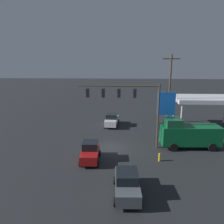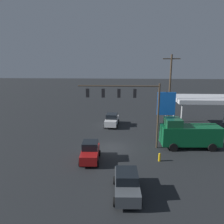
# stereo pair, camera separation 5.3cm
# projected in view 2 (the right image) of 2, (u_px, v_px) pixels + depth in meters

# --- Properties ---
(ground_plane) EXTENTS (200.00, 200.00, 0.00)m
(ground_plane) POSITION_uv_depth(u_px,v_px,m) (111.00, 148.00, 25.95)
(ground_plane) COLOR black
(traffic_signal_assembly) EXTENTS (9.28, 0.43, 7.62)m
(traffic_signal_assembly) POSITION_uv_depth(u_px,v_px,m) (127.00, 99.00, 24.81)
(traffic_signal_assembly) COLOR #473828
(traffic_signal_assembly) RESTS_ON ground
(utility_pole) EXTENTS (2.40, 0.26, 10.93)m
(utility_pole) POSITION_uv_depth(u_px,v_px,m) (170.00, 92.00, 31.17)
(utility_pole) COLOR #473828
(utility_pole) RESTS_ON ground
(gas_station_canopy) EXTENTS (9.41, 6.13, 4.72)m
(gas_station_canopy) POSITION_uv_depth(u_px,v_px,m) (206.00, 99.00, 33.07)
(gas_station_canopy) COLOR silver
(gas_station_canopy) RESTS_ON ground
(price_sign) EXTENTS (2.34, 0.27, 6.11)m
(price_sign) POSITION_uv_depth(u_px,v_px,m) (166.00, 106.00, 28.60)
(price_sign) COLOR silver
(price_sign) RESTS_ON ground
(sedan_waiting) EXTENTS (2.28, 4.51, 1.93)m
(sedan_waiting) POSITION_uv_depth(u_px,v_px,m) (112.00, 120.00, 34.47)
(sedan_waiting) COLOR silver
(sedan_waiting) RESTS_ON ground
(sedan_far) EXTENTS (2.21, 4.47, 1.93)m
(sedan_far) POSITION_uv_depth(u_px,v_px,m) (127.00, 183.00, 16.72)
(sedan_far) COLOR #474C51
(sedan_far) RESTS_ON ground
(delivery_truck) EXTENTS (6.91, 2.83, 3.58)m
(delivery_truck) POSITION_uv_depth(u_px,v_px,m) (189.00, 134.00, 25.60)
(delivery_truck) COLOR #0C592D
(delivery_truck) RESTS_ON ground
(hatchback_crossing) EXTENTS (2.10, 3.88, 1.97)m
(hatchback_crossing) POSITION_uv_depth(u_px,v_px,m) (90.00, 152.00, 22.45)
(hatchback_crossing) COLOR maroon
(hatchback_crossing) RESTS_ON ground
(fire_hydrant) EXTENTS (0.24, 0.24, 0.88)m
(fire_hydrant) POSITION_uv_depth(u_px,v_px,m) (159.00, 157.00, 22.41)
(fire_hydrant) COLOR gold
(fire_hydrant) RESTS_ON ground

